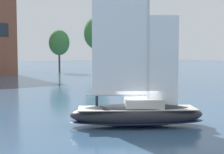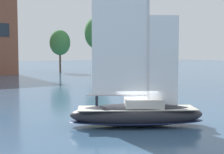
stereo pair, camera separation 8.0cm
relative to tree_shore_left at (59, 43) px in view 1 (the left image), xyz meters
name	(u,v)px [view 1 (the left image)]	position (x,y,z in m)	size (l,w,h in m)	color
ground_plane	(137,126)	(-25.13, -62.03, -8.24)	(400.00, 400.00, 0.00)	#385675
tree_shore_left	(59,43)	(0.00, 0.00, 0.00)	(5.72, 5.72, 11.76)	#4C3828
tree_shore_center	(97,33)	(10.64, -2.97, 2.87)	(7.70, 7.70, 15.86)	#4C3828
sailboat_main	(137,111)	(-25.12, -62.03, -7.19)	(9.51, 7.50, 13.20)	#232328
motor_tender	(160,93)	(-12.86, -52.10, -7.79)	(2.78, 3.81, 1.36)	#99999E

